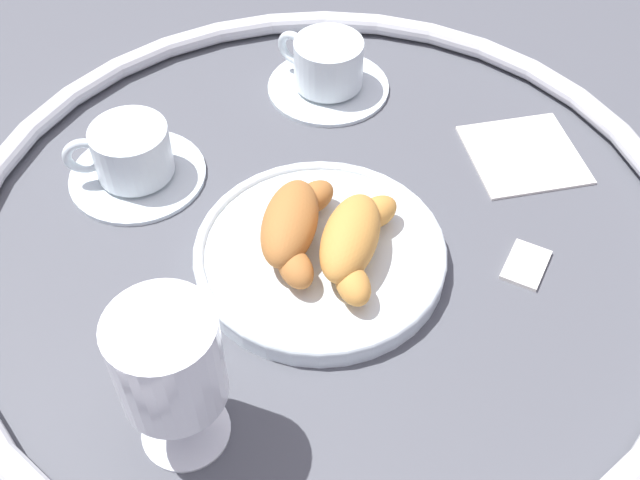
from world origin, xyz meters
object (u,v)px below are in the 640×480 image
object	(u,v)px
pastry_plate	(320,254)
sugar_packet	(526,263)
croissant_small	(354,240)
coffee_cup_far	(327,69)
juice_glass_left	(169,366)
coffee_cup_near	(132,158)
croissant_large	(294,225)
folded_napkin	(524,153)

from	to	relation	value
pastry_plate	sugar_packet	distance (m)	0.19
croissant_small	coffee_cup_far	size ratio (longest dim) A/B	0.90
pastry_plate	croissant_small	bearing A→B (deg)	117.52
pastry_plate	coffee_cup_far	world-z (taller)	coffee_cup_far
pastry_plate	juice_glass_left	world-z (taller)	juice_glass_left
coffee_cup_far	pastry_plate	bearing A→B (deg)	43.47
croissant_small	sugar_packet	size ratio (longest dim) A/B	2.44
coffee_cup_near	sugar_packet	xyz separation A→B (m)	(-0.18, 0.34, -0.02)
coffee_cup_near	juice_glass_left	distance (m)	0.30
croissant_large	sugar_packet	bearing A→B (deg)	131.76
coffee_cup_near	coffee_cup_far	bearing A→B (deg)	172.17
croissant_small	juice_glass_left	distance (m)	0.21
coffee_cup_near	sugar_packet	world-z (taller)	coffee_cup_near
coffee_cup_far	folded_napkin	size ratio (longest dim) A/B	1.24
coffee_cup_near	juice_glass_left	bearing A→B (deg)	61.65
folded_napkin	juice_glass_left	bearing A→B (deg)	0.26
sugar_packet	folded_napkin	bearing A→B (deg)	-161.80
juice_glass_left	sugar_packet	bearing A→B (deg)	164.90
croissant_large	sugar_packet	size ratio (longest dim) A/B	2.38
pastry_plate	juice_glass_left	bearing A→B (deg)	14.14
sugar_packet	coffee_cup_far	bearing A→B (deg)	-118.27
croissant_small	coffee_cup_near	xyz separation A→B (m)	(0.07, -0.24, -0.01)
croissant_large	coffee_cup_near	xyz separation A→B (m)	(0.04, -0.19, -0.01)
sugar_packet	folded_napkin	world-z (taller)	sugar_packet
croissant_large	sugar_packet	world-z (taller)	croissant_large
coffee_cup_near	croissant_small	bearing A→B (deg)	105.92
coffee_cup_near	pastry_plate	bearing A→B (deg)	104.27
croissant_large	juice_glass_left	bearing A→B (deg)	21.21
pastry_plate	coffee_cup_near	xyz separation A→B (m)	(0.05, -0.21, 0.01)
juice_glass_left	sugar_packet	xyz separation A→B (m)	(-0.32, 0.09, -0.09)
folded_napkin	pastry_plate	bearing A→B (deg)	-10.48
croissant_large	croissant_small	xyz separation A→B (m)	(-0.02, 0.05, 0.00)
coffee_cup_near	folded_napkin	size ratio (longest dim) A/B	1.24
coffee_cup_near	coffee_cup_far	xyz separation A→B (m)	(-0.24, 0.03, 0.00)
croissant_small	juice_glass_left	size ratio (longest dim) A/B	0.87
croissant_small	folded_napkin	xyz separation A→B (m)	(-0.24, 0.02, -0.04)
coffee_cup_near	coffee_cup_far	size ratio (longest dim) A/B	1.00
juice_glass_left	folded_napkin	distance (m)	0.45
croissant_large	coffee_cup_near	world-z (taller)	croissant_large
croissant_large	croissant_small	world-z (taller)	same
pastry_plate	coffee_cup_far	size ratio (longest dim) A/B	1.67
coffee_cup_near	sugar_packet	distance (m)	0.39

